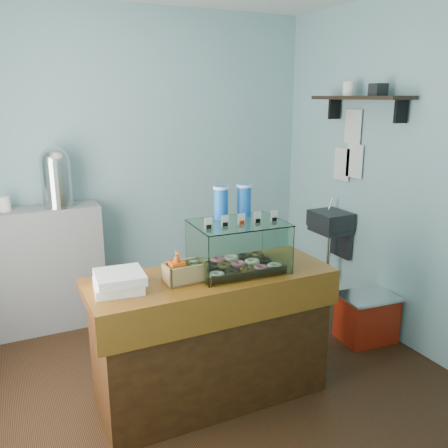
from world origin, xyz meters
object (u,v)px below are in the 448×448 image
coffee_urn (56,176)px  red_cooler (367,317)px  display_case (237,244)px  counter (212,337)px

coffee_urn → red_cooler: (2.24, -1.39, -1.16)m
display_case → coffee_urn: size_ratio=1.20×
counter → display_case: size_ratio=2.62×
display_case → red_cooler: 1.57m
display_case → coffee_urn: (-0.93, 1.51, 0.30)m
coffee_urn → red_cooler: coffee_urn is taller
red_cooler → display_case: bearing=-168.9°
display_case → red_cooler: (1.31, 0.12, -0.87)m
counter → display_case: (0.20, 0.04, 0.61)m
counter → display_case: display_case is taller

